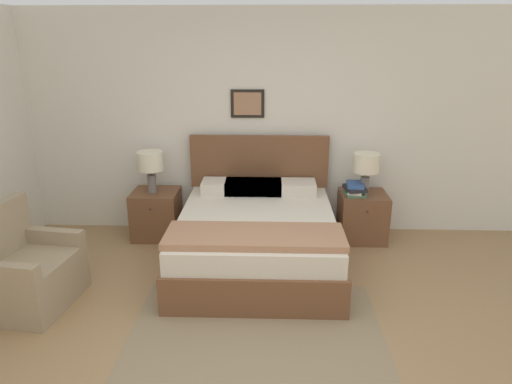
# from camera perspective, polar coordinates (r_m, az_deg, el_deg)

# --- Properties ---
(ground_plane) EXTENTS (16.00, 16.00, 0.00)m
(ground_plane) POSITION_cam_1_polar(r_m,az_deg,el_deg) (3.48, -0.60, -21.91)
(ground_plane) COLOR #99754C
(wall_back) EXTENTS (7.86, 0.09, 2.60)m
(wall_back) POSITION_cam_1_polar(r_m,az_deg,el_deg) (5.40, 0.56, 8.46)
(wall_back) COLOR silver
(wall_back) RESTS_ON ground_plane
(area_rug_main) EXTENTS (2.04, 1.65, 0.01)m
(area_rug_main) POSITION_cam_1_polar(r_m,az_deg,el_deg) (3.80, -0.02, -17.84)
(area_rug_main) COLOR #897556
(area_rug_main) RESTS_ON ground_plane
(bed) EXTENTS (1.62, 1.91, 1.19)m
(bed) POSITION_cam_1_polar(r_m,az_deg,el_deg) (4.73, 0.10, -5.46)
(bed) COLOR brown
(bed) RESTS_ON ground_plane
(armchair) EXTENTS (0.75, 0.86, 0.92)m
(armchair) POSITION_cam_1_polar(r_m,az_deg,el_deg) (4.54, -26.79, -8.99)
(armchair) COLOR #998466
(armchair) RESTS_ON ground_plane
(nightstand_near_window) EXTENTS (0.53, 0.51, 0.56)m
(nightstand_near_window) POSITION_cam_1_polar(r_m,az_deg,el_deg) (5.54, -12.33, -2.70)
(nightstand_near_window) COLOR brown
(nightstand_near_window) RESTS_ON ground_plane
(nightstand_by_door) EXTENTS (0.53, 0.51, 0.56)m
(nightstand_by_door) POSITION_cam_1_polar(r_m,az_deg,el_deg) (5.48, 13.14, -3.00)
(nightstand_by_door) COLOR brown
(nightstand_by_door) RESTS_ON ground_plane
(table_lamp_near_window) EXTENTS (0.29, 0.29, 0.48)m
(table_lamp_near_window) POSITION_cam_1_polar(r_m,az_deg,el_deg) (5.32, -13.06, 3.51)
(table_lamp_near_window) COLOR slate
(table_lamp_near_window) RESTS_ON nightstand_near_window
(table_lamp_by_door) EXTENTS (0.29, 0.29, 0.48)m
(table_lamp_by_door) POSITION_cam_1_polar(r_m,az_deg,el_deg) (5.26, 13.60, 3.28)
(table_lamp_by_door) COLOR slate
(table_lamp_by_door) RESTS_ON nightstand_by_door
(book_thick_bottom) EXTENTS (0.24, 0.26, 0.03)m
(book_thick_bottom) POSITION_cam_1_polar(r_m,az_deg,el_deg) (5.31, 12.21, -0.22)
(book_thick_bottom) COLOR #4C7551
(book_thick_bottom) RESTS_ON nightstand_by_door
(book_hardcover_middle) EXTENTS (0.19, 0.25, 0.03)m
(book_hardcover_middle) POSITION_cam_1_polar(r_m,az_deg,el_deg) (5.30, 12.23, 0.09)
(book_hardcover_middle) COLOR silver
(book_hardcover_middle) RESTS_ON book_thick_bottom
(book_novel_upper) EXTENTS (0.25, 0.29, 0.04)m
(book_novel_upper) POSITION_cam_1_polar(r_m,az_deg,el_deg) (5.29, 12.26, 0.47)
(book_novel_upper) COLOR #232328
(book_novel_upper) RESTS_ON book_hardcover_middle
(book_slim_near_top) EXTENTS (0.20, 0.26, 0.04)m
(book_slim_near_top) POSITION_cam_1_polar(r_m,az_deg,el_deg) (5.28, 12.29, 0.90)
(book_slim_near_top) COLOR #335693
(book_slim_near_top) RESTS_ON book_novel_upper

